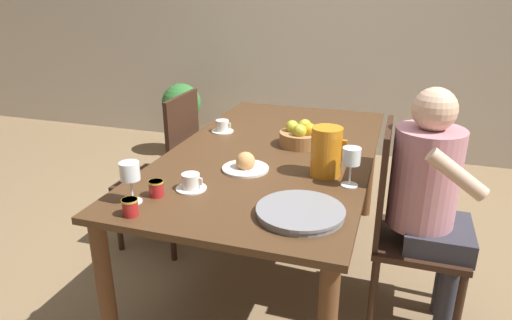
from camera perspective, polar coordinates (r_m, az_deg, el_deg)
name	(u,v)px	position (r m, az deg, el deg)	size (l,w,h in m)	color
ground_plane	(271,270)	(2.75, 1.88, -13.59)	(20.00, 20.00, 0.00)	#7F6647
wall_back	(340,16)	(4.44, 10.45, 17.33)	(10.00, 0.06, 2.60)	beige
dining_table	(272,166)	(2.44, 2.06, -0.72)	(1.03, 1.90, 0.75)	#472D19
chair_person_side	(404,224)	(2.29, 18.00, -7.66)	(0.42, 0.42, 0.98)	#331E14
chair_opposite	(168,170)	(2.84, -10.91, -1.26)	(0.42, 0.42, 0.98)	#331E14
person_seated	(431,193)	(2.20, 21.01, -3.86)	(0.39, 0.41, 1.16)	#33333D
red_pitcher	(326,151)	(2.08, 8.78, 1.07)	(0.16, 0.14, 0.23)	orange
wine_glass_water	(351,158)	(1.98, 11.83, 0.24)	(0.08, 0.08, 0.17)	white
wine_glass_juice	(130,174)	(1.86, -15.48, -1.65)	(0.08, 0.08, 0.17)	white
teacup_near_person	(191,183)	(1.96, -8.12, -2.83)	(0.13, 0.13, 0.07)	silver
teacup_across	(222,127)	(2.72, -4.22, 4.17)	(0.13, 0.13, 0.07)	silver
serving_tray	(300,212)	(1.74, 5.57, -6.49)	(0.34, 0.34, 0.03)	gray
bread_plate	(245,165)	(2.14, -1.33, -0.57)	(0.22, 0.22, 0.09)	silver
jam_jar_amber	(130,207)	(1.79, -15.46, -5.63)	(0.06, 0.06, 0.07)	#A81E1E
jam_jar_red	(156,188)	(1.92, -12.37, -3.42)	(0.06, 0.06, 0.07)	#A81E1E
fruit_bowl	(301,136)	(2.48, 5.62, 3.04)	(0.23, 0.23, 0.13)	#9E6B3D
potted_plant	(182,115)	(4.46, -9.22, 5.61)	(0.37, 0.37, 0.70)	#A8603D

